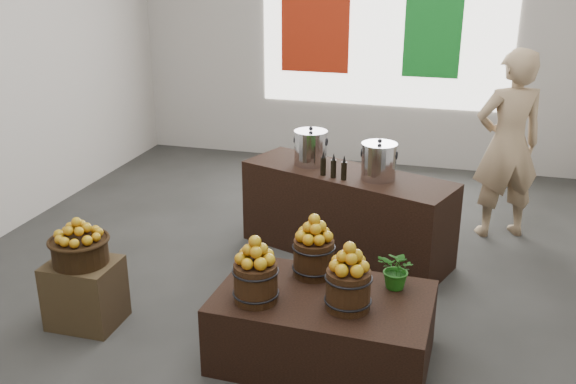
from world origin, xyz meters
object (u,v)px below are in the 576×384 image
(crate, at_px, (85,293))
(wicker_basket, at_px, (80,251))
(display_table, at_px, (323,327))
(stock_pot_left, at_px, (311,149))
(counter, at_px, (346,213))
(shopper, at_px, (508,145))
(stock_pot_center, at_px, (379,162))

(crate, relative_size, wicker_basket, 1.25)
(wicker_basket, distance_m, display_table, 1.88)
(stock_pot_left, bearing_deg, counter, -20.15)
(crate, bearing_deg, shopper, 40.22)
(crate, height_order, display_table, crate)
(counter, bearing_deg, wicker_basket, -113.51)
(counter, bearing_deg, stock_pot_center, 0.00)
(crate, distance_m, shopper, 4.09)
(stock_pot_center, height_order, shopper, shopper)
(wicker_basket, xyz_separation_m, stock_pot_center, (1.96, 1.64, 0.36))
(shopper, bearing_deg, stock_pot_left, -1.22)
(crate, relative_size, stock_pot_left, 1.68)
(stock_pot_left, height_order, shopper, shopper)
(wicker_basket, bearing_deg, counter, 46.35)
(crate, bearing_deg, stock_pot_left, 55.66)
(stock_pot_center, bearing_deg, wicker_basket, -140.11)
(stock_pot_left, bearing_deg, shopper, 21.79)
(display_table, xyz_separation_m, stock_pot_left, (-0.55, 1.86, 0.71))
(stock_pot_center, xyz_separation_m, shopper, (1.12, 0.96, -0.03))
(stock_pot_left, height_order, stock_pot_center, same)
(counter, bearing_deg, shopper, 51.35)
(wicker_basket, height_order, display_table, wicker_basket)
(counter, distance_m, stock_pot_center, 0.64)
(wicker_basket, relative_size, stock_pot_center, 1.34)
(counter, height_order, shopper, shopper)
(stock_pot_left, xyz_separation_m, shopper, (1.79, 0.72, -0.03))
(display_table, distance_m, counter, 1.74)
(display_table, relative_size, counter, 0.74)
(wicker_basket, bearing_deg, stock_pot_center, 39.89)
(display_table, bearing_deg, stock_pot_center, 87.54)
(display_table, bearing_deg, shopper, 66.20)
(stock_pot_left, bearing_deg, stock_pot_center, -20.15)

